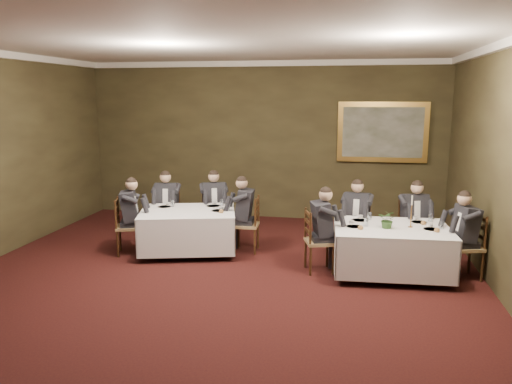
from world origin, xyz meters
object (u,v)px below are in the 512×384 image
(diner_main_endleft, at_px, (319,240))
(diner_sec_endleft, at_px, (129,225))
(table_second, at_px, (188,228))
(diner_sec_backleft, at_px, (168,214))
(chair_main_endleft, at_px, (318,254))
(chair_sec_endleft, at_px, (129,238))
(chair_sec_backleft, at_px, (168,225))
(chair_main_backleft, at_px, (356,239))
(candlestick, at_px, (411,215))
(chair_main_endright, at_px, (465,260))
(diner_main_endright, at_px, (466,245))
(centerpiece, at_px, (388,219))
(diner_main_backright, at_px, (413,229))
(chair_sec_backright, at_px, (214,224))
(diner_main_backleft, at_px, (357,227))
(diner_sec_backright, at_px, (214,213))
(painting, at_px, (382,132))
(table_main, at_px, (391,247))
(chair_main_backright, at_px, (412,241))
(chair_sec_endright, at_px, (247,236))
(diner_sec_endright, at_px, (246,223))

(diner_main_endleft, height_order, diner_sec_endleft, same)
(table_second, xyz_separation_m, diner_main_endleft, (2.35, -0.55, 0.06))
(diner_sec_backleft, bearing_deg, diner_sec_endleft, 62.21)
(chair_main_endleft, relative_size, chair_sec_endleft, 1.00)
(chair_sec_backleft, height_order, diner_sec_backleft, diner_sec_backleft)
(table_second, height_order, diner_sec_endleft, diner_sec_endleft)
(chair_main_backleft, xyz_separation_m, candlestick, (0.79, -0.84, 0.67))
(chair_main_endright, height_order, diner_main_endright, diner_main_endright)
(centerpiece, bearing_deg, chair_main_endright, 7.19)
(diner_main_backright, relative_size, chair_sec_backright, 1.35)
(diner_main_backleft, distance_m, candlestick, 1.23)
(diner_main_endleft, relative_size, diner_sec_backright, 1.00)
(chair_main_endleft, height_order, candlestick, candlestick)
(chair_main_endleft, bearing_deg, diner_sec_endleft, -111.69)
(chair_sec_backright, xyz_separation_m, painting, (3.23, 1.90, 1.70))
(chair_main_endleft, bearing_deg, table_second, -119.97)
(diner_main_endleft, bearing_deg, chair_sec_backleft, -129.54)
(chair_main_endright, bearing_deg, table_main, 77.16)
(chair_main_backright, distance_m, chair_sec_endleft, 4.94)
(diner_main_backleft, xyz_separation_m, candlestick, (0.79, -0.83, 0.44))
(chair_main_backleft, bearing_deg, chair_main_endright, 163.09)
(candlestick, height_order, painting, painting)
(chair_sec_endright, bearing_deg, candlestick, -106.90)
(chair_main_endright, bearing_deg, diner_main_endright, 90.00)
(diner_main_backleft, height_order, chair_sec_endleft, diner_main_backleft)
(chair_sec_backleft, distance_m, chair_sec_endleft, 1.04)
(diner_main_endright, bearing_deg, diner_sec_backright, 56.74)
(chair_sec_backleft, relative_size, diner_sec_backright, 0.74)
(diner_sec_endright, relative_size, centerpiece, 4.55)
(chair_main_endleft, bearing_deg, diner_sec_endright, -137.96)
(diner_main_endright, height_order, diner_sec_backleft, same)
(diner_main_backright, relative_size, centerpiece, 4.55)
(chair_main_endright, xyz_separation_m, centerpiece, (-1.19, -0.15, 0.63))
(diner_main_endleft, bearing_deg, painting, 145.32)
(table_main, height_order, chair_sec_backleft, chair_sec_backleft)
(centerpiece, bearing_deg, chair_sec_endleft, 175.74)
(chair_main_backright, distance_m, diner_sec_backright, 3.69)
(centerpiece, bearing_deg, chair_sec_backright, 154.27)
(chair_main_endleft, bearing_deg, diner_sec_backright, -141.53)
(chair_sec_backright, bearing_deg, candlestick, 136.64)
(chair_sec_endleft, height_order, centerpiece, centerpiece)
(chair_main_endright, relative_size, centerpiece, 3.38)
(chair_main_backright, bearing_deg, diner_sec_endright, -10.10)
(diner_main_backright, height_order, chair_sec_backleft, diner_main_backright)
(table_second, bearing_deg, chair_sec_backright, 76.96)
(chair_sec_backright, bearing_deg, diner_sec_endright, 117.64)
(diner_sec_endright, bearing_deg, diner_main_backleft, -88.67)
(centerpiece, bearing_deg, candlestick, 20.17)
(diner_main_endright, distance_m, painting, 3.75)
(diner_main_backright, bearing_deg, chair_main_backleft, -11.42)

